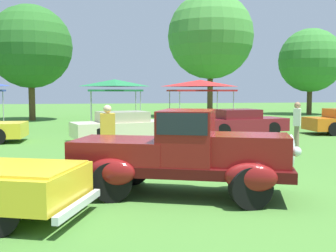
% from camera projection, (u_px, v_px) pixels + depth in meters
% --- Properties ---
extents(ground_plane, '(120.00, 120.00, 0.00)m').
position_uv_depth(ground_plane, '(206.00, 194.00, 8.07)').
color(ground_plane, '#42752D').
extents(feature_pickup_truck, '(4.51, 2.91, 1.70)m').
position_uv_depth(feature_pickup_truck, '(183.00, 152.00, 7.96)').
color(feature_pickup_truck, '#400B0B').
rests_on(feature_pickup_truck, ground_plane).
extents(show_car_cream, '(4.75, 2.81, 1.22)m').
position_uv_depth(show_car_cream, '(126.00, 126.00, 16.83)').
color(show_car_cream, beige).
rests_on(show_car_cream, ground_plane).
extents(show_car_burgundy, '(4.53, 2.37, 1.22)m').
position_uv_depth(show_car_burgundy, '(240.00, 122.00, 18.89)').
color(show_car_burgundy, maroon).
rests_on(show_car_burgundy, ground_plane).
extents(spectator_near_truck, '(0.41, 0.47, 1.69)m').
position_uv_depth(spectator_near_truck, '(297.00, 124.00, 14.06)').
color(spectator_near_truck, '#7F7056').
rests_on(spectator_near_truck, ground_plane).
extents(spectator_far_side, '(0.41, 0.25, 1.69)m').
position_uv_depth(spectator_far_side, '(108.00, 133.00, 11.07)').
color(spectator_far_side, '#283351').
rests_on(spectator_far_side, ground_plane).
extents(canopy_tent_center_field, '(2.84, 2.84, 2.71)m').
position_uv_depth(canopy_tent_center_field, '(115.00, 85.00, 21.95)').
color(canopy_tent_center_field, '#B7B7BC').
rests_on(canopy_tent_center_field, ground_plane).
extents(canopy_tent_right_field, '(3.32, 3.32, 2.71)m').
position_uv_depth(canopy_tent_right_field, '(200.00, 85.00, 22.96)').
color(canopy_tent_right_field, '#B7B7BC').
rests_on(canopy_tent_right_field, ground_plane).
extents(treeline_mid_left, '(5.76, 5.76, 8.04)m').
position_uv_depth(treeline_mid_left, '(30.00, 47.00, 28.02)').
color(treeline_mid_left, brown).
rests_on(treeline_mid_left, ground_plane).
extents(treeline_center, '(6.76, 6.76, 9.79)m').
position_uv_depth(treeline_center, '(211.00, 36.00, 31.71)').
color(treeline_center, brown).
rests_on(treeline_center, ground_plane).
extents(treeline_mid_right, '(5.56, 5.56, 7.55)m').
position_uv_depth(treeline_mid_right, '(311.00, 60.00, 35.39)').
color(treeline_mid_right, '#47331E').
rests_on(treeline_mid_right, ground_plane).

